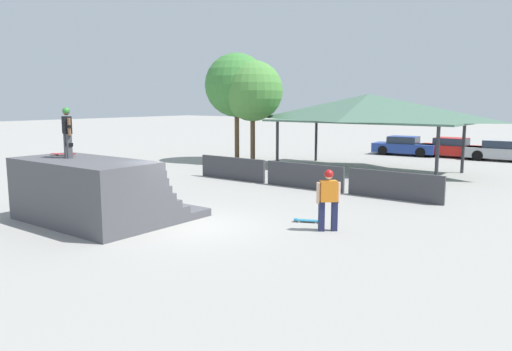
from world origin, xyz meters
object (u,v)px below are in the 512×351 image
at_px(tree_far_back, 253,91).
at_px(skater_on_deck, 67,129).
at_px(bystander_walking, 328,195).
at_px(parked_car_red, 452,148).
at_px(skateboard_on_deck, 64,154).
at_px(parked_car_blue, 404,146).
at_px(parked_car_silver, 502,151).
at_px(skateboard_on_ground, 306,220).
at_px(tree_beside_pavilion, 237,85).

bearing_deg(tree_far_back, skater_on_deck, -73.95).
bearing_deg(bystander_walking, tree_far_back, -86.95).
bearing_deg(parked_car_red, skateboard_on_deck, -101.01).
bearing_deg(parked_car_blue, bystander_walking, -80.24).
relative_size(skateboard_on_deck, parked_car_silver, 0.20).
distance_m(bystander_walking, skateboard_on_ground, 1.50).
bearing_deg(skater_on_deck, parked_car_silver, 91.02).
bearing_deg(parked_car_red, parked_car_silver, -3.06).
bearing_deg(skateboard_on_deck, tree_far_back, 81.50).
height_order(skateboard_on_ground, tree_beside_pavilion, tree_beside_pavilion).
bearing_deg(skater_on_deck, parked_car_blue, 104.35).
bearing_deg(parked_car_red, parked_car_blue, -168.43).
bearing_deg(skater_on_deck, skateboard_on_ground, 51.28).
xyz_separation_m(skateboard_on_deck, parked_car_silver, (8.08, 24.56, -1.38)).
xyz_separation_m(skateboard_on_deck, tree_far_back, (-3.67, 14.69, 2.24)).
bearing_deg(parked_car_red, tree_beside_pavilion, -133.71).
bearing_deg(skateboard_on_ground, parked_car_red, -110.44).
distance_m(skater_on_deck, parked_car_silver, 25.97).
xyz_separation_m(skateboard_on_deck, parked_car_blue, (2.08, 24.17, -1.38)).
distance_m(skateboard_on_deck, parked_car_red, 25.30).
relative_size(skateboard_on_ground, tree_far_back, 0.14).
distance_m(parked_car_blue, parked_car_red, 3.06).
height_order(skateboard_on_deck, skateboard_on_ground, skateboard_on_deck).
xyz_separation_m(skateboard_on_ground, tree_beside_pavilion, (-11.57, 10.76, 4.53)).
distance_m(skater_on_deck, tree_far_back, 15.57).
relative_size(tree_far_back, parked_car_silver, 1.41).
distance_m(skater_on_deck, bystander_walking, 8.18).
height_order(skateboard_on_ground, parked_car_silver, parked_car_silver).
bearing_deg(skater_on_deck, skateboard_on_deck, 178.65).
bearing_deg(parked_car_blue, skateboard_on_deck, -100.43).
relative_size(skater_on_deck, skateboard_on_ground, 1.86).
distance_m(skater_on_deck, tree_beside_pavilion, 15.89).
relative_size(parked_car_red, parked_car_silver, 1.01).
bearing_deg(tree_far_back, parked_car_silver, 40.06).
distance_m(skater_on_deck, parked_car_red, 25.46).
bearing_deg(tree_beside_pavilion, skateboard_on_deck, -71.73).
xyz_separation_m(tree_far_back, parked_car_red, (8.74, 10.07, -3.63)).
bearing_deg(parked_car_blue, skater_on_deck, -98.93).
bearing_deg(parked_car_red, skater_on_deck, -99.54).
height_order(tree_beside_pavilion, parked_car_silver, tree_beside_pavilion).
relative_size(skater_on_deck, skateboard_on_deck, 1.83).
height_order(skater_on_deck, parked_car_silver, skater_on_deck).
bearing_deg(skateboard_on_ground, bystander_walking, 128.62).
bearing_deg(parked_car_red, skateboard_on_ground, -84.83).
height_order(skateboard_on_ground, tree_far_back, tree_far_back).
distance_m(tree_beside_pavilion, parked_car_red, 14.72).
height_order(parked_car_blue, parked_car_red, same).
bearing_deg(skateboard_on_ground, tree_beside_pavilion, -67.93).
xyz_separation_m(skater_on_deck, bystander_walking, (7.14, 3.56, -1.78)).
distance_m(skater_on_deck, skateboard_on_ground, 7.85).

